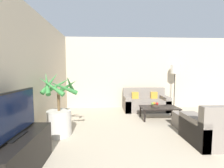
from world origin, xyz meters
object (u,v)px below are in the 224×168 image
at_px(apple_red, 157,104).
at_px(armchair, 213,130).
at_px(potted_palm, 59,114).
at_px(orange_fruit, 154,103).
at_px(fruit_bowl, 155,106).
at_px(ottoman, 187,121).
at_px(floor_lamp, 175,72).
at_px(apple_green, 153,104).
at_px(tv_console, 15,157).
at_px(sofa_loveseat, 145,103).
at_px(television, 13,115).
at_px(coffee_table, 159,108).

distance_m(apple_red, armchair, 1.73).
bearing_deg(potted_palm, orange_fruit, 25.16).
height_order(fruit_bowl, ottoman, fruit_bowl).
xyz_separation_m(floor_lamp, fruit_bowl, (-1.09, -1.11, -1.01)).
relative_size(fruit_bowl, armchair, 0.29).
relative_size(apple_green, orange_fruit, 1.02).
relative_size(floor_lamp, apple_green, 20.44).
bearing_deg(ottoman, potted_palm, -174.60).
bearing_deg(tv_console, apple_green, 42.89).
relative_size(sofa_loveseat, floor_lamp, 0.95).
bearing_deg(television, coffee_table, 40.12).
bearing_deg(fruit_bowl, tv_console, -138.16).
height_order(floor_lamp, apple_green, floor_lamp).
bearing_deg(fruit_bowl, orange_fruit, 94.85).
relative_size(tv_console, fruit_bowl, 4.44).
relative_size(sofa_loveseat, fruit_bowl, 5.97).
xyz_separation_m(tv_console, armchair, (3.28, 0.78, 0.00)).
bearing_deg(floor_lamp, armchair, -100.42).
xyz_separation_m(coffee_table, fruit_bowl, (-0.10, 0.06, 0.06)).
bearing_deg(coffee_table, potted_palm, -158.43).
xyz_separation_m(television, potted_palm, (0.18, 1.31, -0.38)).
relative_size(tv_console, coffee_table, 1.07).
xyz_separation_m(floor_lamp, apple_green, (-1.17, -1.09, -0.95)).
height_order(television, apple_green, television).
bearing_deg(apple_green, potted_palm, -155.47).
xyz_separation_m(apple_red, ottoman, (0.48, -0.82, -0.26)).
distance_m(potted_palm, fruit_bowl, 2.74).
xyz_separation_m(tv_console, television, (0.00, 0.00, 0.58)).
bearing_deg(fruit_bowl, floor_lamp, 45.39).
relative_size(television, fruit_bowl, 3.88).
height_order(coffee_table, orange_fruit, orange_fruit).
relative_size(fruit_bowl, ottoman, 0.45).
height_order(armchair, ottoman, armchair).
bearing_deg(potted_palm, apple_green, 24.53).
relative_size(tv_console, armchair, 1.28).
xyz_separation_m(potted_palm, coffee_table, (2.60, 1.03, -0.15)).
height_order(fruit_bowl, apple_red, apple_red).
height_order(tv_console, orange_fruit, tv_console).
bearing_deg(tv_console, fruit_bowl, 41.84).
bearing_deg(armchair, floor_lamp, 79.58).
xyz_separation_m(fruit_bowl, ottoman, (0.54, -0.80, -0.20)).
bearing_deg(apple_green, coffee_table, -23.68).
xyz_separation_m(coffee_table, armchair, (0.49, -1.56, -0.04)).
bearing_deg(sofa_loveseat, floor_lamp, 8.73).
distance_m(television, armchair, 3.41).
bearing_deg(ottoman, apple_red, 120.65).
bearing_deg(tv_console, television, 0.00).
relative_size(apple_red, orange_fruit, 1.00).
distance_m(potted_palm, floor_lamp, 4.32).
bearing_deg(apple_red, sofa_loveseat, 96.62).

